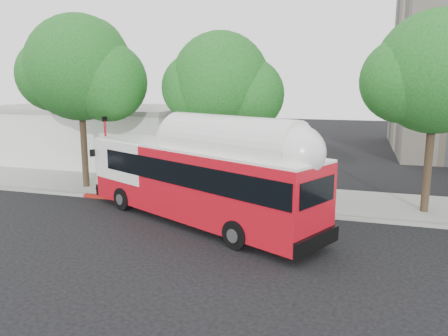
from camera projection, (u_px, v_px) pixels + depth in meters
name	position (u px, v px, depth m)	size (l,w,h in m)	color
ground	(199.00, 235.00, 17.51)	(120.00, 120.00, 0.00)	black
sidewalk	(241.00, 195.00, 23.60)	(60.00, 5.00, 0.15)	gray
curb_strip	(227.00, 208.00, 21.16)	(60.00, 0.30, 0.15)	gray
red_curb_segment	(170.00, 203.00, 22.03)	(10.00, 0.32, 0.16)	#9E1811
street_tree_left	(88.00, 72.00, 23.94)	(6.67, 5.80, 9.74)	#2D2116
street_tree_mid	(228.00, 85.00, 22.24)	(5.75, 5.00, 8.62)	#2D2116
street_tree_right	(447.00, 77.00, 19.08)	(6.21, 5.40, 9.18)	#2D2116
low_commercial_bldg	(94.00, 133.00, 34.29)	(16.20, 10.20, 4.25)	silver
transit_bus	(198.00, 182.00, 18.84)	(12.59, 7.75, 3.83)	red
signal_pole	(107.00, 157.00, 22.93)	(0.12, 0.41, 4.31)	#A9121D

